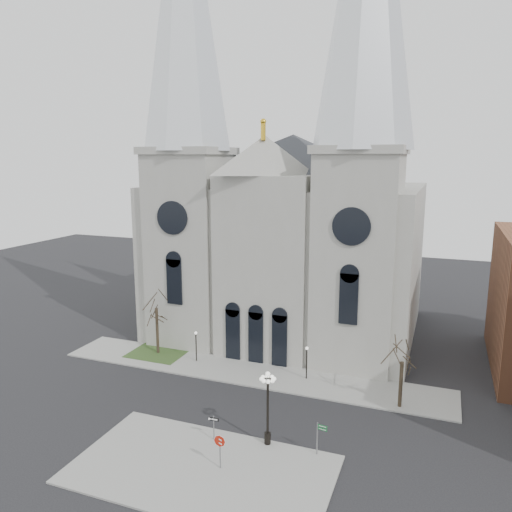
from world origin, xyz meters
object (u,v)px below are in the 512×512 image
(globe_lamp, at_px, (268,399))
(one_way_sign, at_px, (214,423))
(stop_sign, at_px, (220,444))
(street_name_sign, at_px, (318,436))

(globe_lamp, height_order, one_way_sign, globe_lamp)
(one_way_sign, bearing_deg, globe_lamp, 8.95)
(stop_sign, xyz_separation_m, street_name_sign, (5.94, 3.96, -0.33))
(globe_lamp, height_order, street_name_sign, globe_lamp)
(one_way_sign, bearing_deg, stop_sign, -61.50)
(globe_lamp, distance_m, one_way_sign, 4.71)
(one_way_sign, distance_m, street_name_sign, 7.94)
(one_way_sign, height_order, street_name_sign, street_name_sign)
(stop_sign, relative_size, street_name_sign, 1.01)
(stop_sign, distance_m, street_name_sign, 7.15)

